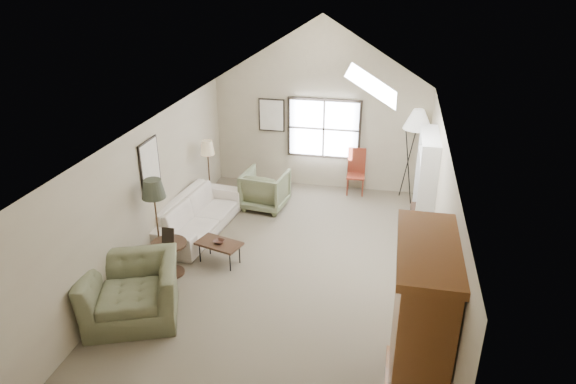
% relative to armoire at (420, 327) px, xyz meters
% --- Properties ---
extents(room_shell, '(5.01, 8.01, 4.00)m').
position_rel_armoire_xyz_m(room_shell, '(-2.18, 2.40, 2.11)').
color(room_shell, '#736552').
rests_on(room_shell, ground).
extents(window, '(1.72, 0.08, 1.42)m').
position_rel_armoire_xyz_m(window, '(-2.08, 6.36, 0.35)').
color(window, black).
rests_on(window, room_shell).
extents(skylight, '(0.80, 1.20, 0.52)m').
position_rel_armoire_xyz_m(skylight, '(-0.88, 3.30, 2.12)').
color(skylight, white).
rests_on(skylight, room_shell).
extents(wall_art, '(1.97, 3.71, 0.88)m').
position_rel_armoire_xyz_m(wall_art, '(-4.06, 4.34, 0.63)').
color(wall_art, black).
rests_on(wall_art, room_shell).
extents(armoire, '(0.60, 1.50, 2.20)m').
position_rel_armoire_xyz_m(armoire, '(0.00, 0.00, 0.00)').
color(armoire, brown).
rests_on(armoire, ground).
extents(tv_alcove, '(0.32, 1.30, 2.10)m').
position_rel_armoire_xyz_m(tv_alcove, '(0.16, 4.00, 0.05)').
color(tv_alcove, white).
rests_on(tv_alcove, ground).
extents(media_console, '(0.34, 1.18, 0.60)m').
position_rel_armoire_xyz_m(media_console, '(0.14, 4.00, -0.80)').
color(media_console, '#382316').
rests_on(media_console, ground).
extents(tv_panel, '(0.05, 0.90, 0.55)m').
position_rel_armoire_xyz_m(tv_panel, '(0.14, 4.00, -0.18)').
color(tv_panel, black).
rests_on(tv_panel, media_console).
extents(sofa, '(1.23, 2.55, 0.72)m').
position_rel_armoire_xyz_m(sofa, '(-4.20, 3.61, -0.74)').
color(sofa, beige).
rests_on(sofa, ground).
extents(armchair_near, '(1.75, 1.65, 0.91)m').
position_rel_armoire_xyz_m(armchair_near, '(-4.19, 0.78, -0.64)').
color(armchair_near, '#636446').
rests_on(armchair_near, ground).
extents(armchair_far, '(1.02, 1.04, 0.85)m').
position_rel_armoire_xyz_m(armchair_far, '(-3.14, 4.93, -0.67)').
color(armchair_far, '#67714F').
rests_on(armchair_far, ground).
extents(coffee_table, '(0.89, 0.65, 0.41)m').
position_rel_armoire_xyz_m(coffee_table, '(-3.39, 2.53, -0.90)').
color(coffee_table, '#3C2518').
rests_on(coffee_table, ground).
extents(bowl, '(0.24, 0.24, 0.05)m').
position_rel_armoire_xyz_m(bowl, '(-3.39, 2.53, -0.67)').
color(bowl, '#3B2018').
rests_on(bowl, coffee_table).
extents(side_table, '(0.68, 0.68, 0.62)m').
position_rel_armoire_xyz_m(side_table, '(-4.10, 2.01, -0.79)').
color(side_table, '#3B2718').
rests_on(side_table, ground).
extents(side_chair, '(0.43, 0.43, 1.06)m').
position_rel_armoire_xyz_m(side_chair, '(-1.26, 6.10, -0.57)').
color(side_chair, maroon).
rests_on(side_chair, ground).
extents(tripod_lamp, '(0.82, 0.82, 2.15)m').
position_rel_armoire_xyz_m(tripod_lamp, '(0.00, 6.03, -0.02)').
color(tripod_lamp, silver).
rests_on(tripod_lamp, ground).
extents(dark_lamp, '(0.45, 0.45, 1.71)m').
position_rel_armoire_xyz_m(dark_lamp, '(-4.38, 2.21, -0.24)').
color(dark_lamp, black).
rests_on(dark_lamp, ground).
extents(tan_lamp, '(0.34, 0.34, 1.54)m').
position_rel_armoire_xyz_m(tan_lamp, '(-4.38, 4.81, -0.33)').
color(tan_lamp, tan).
rests_on(tan_lamp, ground).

